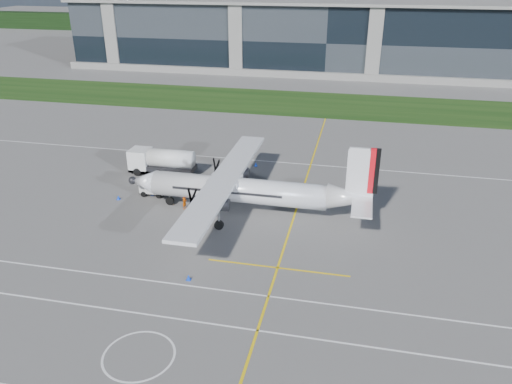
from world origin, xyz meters
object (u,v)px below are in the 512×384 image
at_px(safety_cone_nose_stbd, 153,193).
at_px(safety_cone_stbdwing, 256,164).
at_px(baggage_tug, 154,187).
at_px(turboprop_aircraft, 247,177).
at_px(safety_cone_portwing, 188,277).
at_px(fuel_tanker_truck, 158,161).
at_px(safety_cone_fwd, 118,197).
at_px(ground_crew_person, 184,201).

bearing_deg(safety_cone_nose_stbd, safety_cone_stbdwing, 49.87).
bearing_deg(baggage_tug, safety_cone_stbdwing, 49.22).
height_order(turboprop_aircraft, safety_cone_portwing, turboprop_aircraft).
distance_m(turboprop_aircraft, safety_cone_stbdwing, 13.31).
bearing_deg(safety_cone_portwing, turboprop_aircraft, 81.38).
relative_size(fuel_tanker_truck, safety_cone_nose_stbd, 16.66).
xyz_separation_m(baggage_tug, safety_cone_portwing, (9.13, -14.69, -0.63)).
xyz_separation_m(baggage_tug, safety_cone_fwd, (-3.24, -2.04, -0.63)).
xyz_separation_m(turboprop_aircraft, safety_cone_nose_stbd, (-11.09, 1.76, -3.66)).
distance_m(baggage_tug, safety_cone_stbdwing, 13.99).
distance_m(fuel_tanker_truck, safety_cone_nose_stbd, 6.47).
distance_m(baggage_tug, safety_cone_portwing, 17.31).
bearing_deg(fuel_tanker_truck, baggage_tug, -72.14).
xyz_separation_m(safety_cone_stbdwing, safety_cone_nose_stbd, (-9.18, -10.89, 0.00)).
relative_size(fuel_tanker_truck, ground_crew_person, 4.66).
relative_size(turboprop_aircraft, fuel_tanker_truck, 3.13).
xyz_separation_m(ground_crew_person, safety_cone_nose_stbd, (-4.54, 2.31, -0.64)).
xyz_separation_m(fuel_tanker_truck, baggage_tug, (1.86, -5.77, -0.68)).
height_order(baggage_tug, safety_cone_stbdwing, baggage_tug).
relative_size(safety_cone_nose_stbd, safety_cone_fwd, 1.00).
height_order(turboprop_aircraft, safety_cone_nose_stbd, turboprop_aircraft).
xyz_separation_m(safety_cone_nose_stbd, safety_cone_fwd, (-3.19, -1.73, 0.00)).
height_order(safety_cone_portwing, safety_cone_fwd, same).
relative_size(turboprop_aircraft, safety_cone_portwing, 52.11).
relative_size(turboprop_aircraft, safety_cone_stbdwing, 52.11).
bearing_deg(ground_crew_person, safety_cone_portwing, -150.48).
relative_size(turboprop_aircraft, safety_cone_fwd, 52.11).
bearing_deg(turboprop_aircraft, baggage_tug, 169.38).
height_order(turboprop_aircraft, fuel_tanker_truck, turboprop_aircraft).
bearing_deg(fuel_tanker_truck, safety_cone_fwd, -100.03).
distance_m(fuel_tanker_truck, safety_cone_fwd, 8.04).
relative_size(fuel_tanker_truck, safety_cone_fwd, 16.66).
bearing_deg(safety_cone_nose_stbd, ground_crew_person, -26.97).
relative_size(fuel_tanker_truck, safety_cone_stbdwing, 16.66).
relative_size(ground_crew_person, safety_cone_portwing, 3.57).
bearing_deg(ground_crew_person, baggage_tug, 68.28).
bearing_deg(baggage_tug, fuel_tanker_truck, 107.86).
xyz_separation_m(turboprop_aircraft, ground_crew_person, (-6.55, -0.55, -3.01)).
bearing_deg(baggage_tug, turboprop_aircraft, -10.62).
height_order(turboprop_aircraft, ground_crew_person, turboprop_aircraft).
distance_m(safety_cone_portwing, safety_cone_stbdwing, 25.28).
height_order(turboprop_aircraft, safety_cone_stbdwing, turboprop_aircraft).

